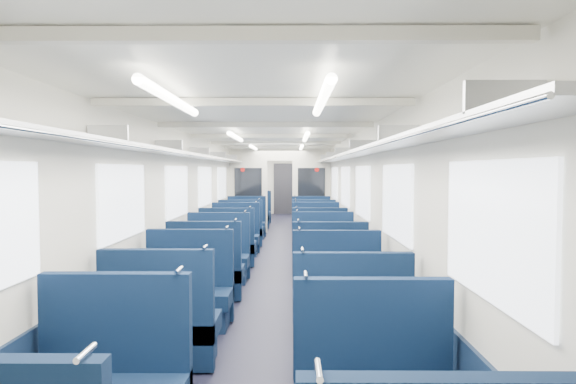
# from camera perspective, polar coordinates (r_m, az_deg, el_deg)

# --- Properties ---
(floor) EXTENTS (2.80, 18.00, 0.01)m
(floor) POSITION_cam_1_polar(r_m,az_deg,el_deg) (10.20, -1.42, -7.21)
(floor) COLOR black
(floor) RESTS_ON ground
(ceiling) EXTENTS (2.80, 18.00, 0.01)m
(ceiling) POSITION_cam_1_polar(r_m,az_deg,el_deg) (10.06, -1.44, 6.09)
(ceiling) COLOR silver
(ceiling) RESTS_ON wall_left
(wall_left) EXTENTS (0.02, 18.00, 2.35)m
(wall_left) POSITION_cam_1_polar(r_m,az_deg,el_deg) (10.20, -9.31, -0.60)
(wall_left) COLOR beige
(wall_left) RESTS_ON floor
(dado_left) EXTENTS (0.03, 17.90, 0.70)m
(dado_left) POSITION_cam_1_polar(r_m,az_deg,el_deg) (10.28, -9.19, -5.19)
(dado_left) COLOR #0E1C31
(dado_left) RESTS_ON floor
(wall_right) EXTENTS (0.02, 18.00, 2.35)m
(wall_right) POSITION_cam_1_polar(r_m,az_deg,el_deg) (10.11, 6.52, -0.61)
(wall_right) COLOR beige
(wall_right) RESTS_ON floor
(dado_right) EXTENTS (0.03, 17.90, 0.70)m
(dado_right) POSITION_cam_1_polar(r_m,az_deg,el_deg) (10.19, 6.41, -5.24)
(dado_right) COLOR #0E1C31
(dado_right) RESTS_ON floor
(wall_far) EXTENTS (2.80, 0.02, 2.35)m
(wall_far) POSITION_cam_1_polar(r_m,az_deg,el_deg) (19.05, -0.56, 0.92)
(wall_far) COLOR beige
(wall_far) RESTS_ON floor
(luggage_rack_left) EXTENTS (0.36, 17.40, 0.18)m
(luggage_rack_left) POSITION_cam_1_polar(r_m,az_deg,el_deg) (10.16, -8.30, 3.90)
(luggage_rack_left) COLOR #B2B5BA
(luggage_rack_left) RESTS_ON wall_left
(luggage_rack_right) EXTENTS (0.36, 17.40, 0.18)m
(luggage_rack_right) POSITION_cam_1_polar(r_m,az_deg,el_deg) (10.08, 5.49, 3.93)
(luggage_rack_right) COLOR #B2B5BA
(luggage_rack_right) RESTS_ON wall_right
(windows) EXTENTS (2.78, 15.60, 0.75)m
(windows) POSITION_cam_1_polar(r_m,az_deg,el_deg) (9.59, -1.52, 0.70)
(windows) COLOR white
(windows) RESTS_ON wall_left
(ceiling_fittings) EXTENTS (2.70, 16.06, 0.11)m
(ceiling_fittings) POSITION_cam_1_polar(r_m,az_deg,el_deg) (9.80, -1.49, 5.82)
(ceiling_fittings) COLOR beige
(ceiling_fittings) RESTS_ON ceiling
(end_door) EXTENTS (0.75, 0.06, 2.00)m
(end_door) POSITION_cam_1_polar(r_m,az_deg,el_deg) (19.00, -0.56, 0.39)
(end_door) COLOR black
(end_door) RESTS_ON floor
(bulkhead) EXTENTS (2.80, 0.10, 2.35)m
(bulkhead) POSITION_cam_1_polar(r_m,az_deg,el_deg) (13.32, -0.98, 0.44)
(bulkhead) COLOR beige
(bulkhead) RESTS_ON floor
(seat_4) EXTENTS (0.98, 0.54, 1.10)m
(seat_4) POSITION_cam_1_polar(r_m,az_deg,el_deg) (4.56, -14.81, -15.42)
(seat_4) COLOR #0C1F3B
(seat_4) RESTS_ON floor
(seat_5) EXTENTS (0.98, 0.54, 1.10)m
(seat_5) POSITION_cam_1_polar(r_m,az_deg,el_deg) (4.30, 7.45, -16.45)
(seat_5) COLOR #0C1F3B
(seat_5) RESTS_ON floor
(seat_6) EXTENTS (0.98, 0.54, 1.10)m
(seat_6) POSITION_cam_1_polar(r_m,az_deg,el_deg) (5.59, -11.78, -12.00)
(seat_6) COLOR #0C1F3B
(seat_6) RESTS_ON floor
(seat_7) EXTENTS (0.98, 0.54, 1.10)m
(seat_7) POSITION_cam_1_polar(r_m,az_deg,el_deg) (5.41, 5.91, -12.43)
(seat_7) COLOR #0C1F3B
(seat_7) RESTS_ON floor
(seat_8) EXTENTS (0.98, 0.54, 1.10)m
(seat_8) POSITION_cam_1_polar(r_m,az_deg,el_deg) (6.66, -9.71, -9.59)
(seat_8) COLOR #0C1F3B
(seat_8) RESTS_ON floor
(seat_9) EXTENTS (0.98, 0.54, 1.10)m
(seat_9) POSITION_cam_1_polar(r_m,az_deg,el_deg) (6.52, 4.93, -9.83)
(seat_9) COLOR #0C1F3B
(seat_9) RESTS_ON floor
(seat_10) EXTENTS (0.98, 0.54, 1.10)m
(seat_10) POSITION_cam_1_polar(r_m,az_deg,el_deg) (7.65, -8.34, -7.97)
(seat_10) COLOR #0C1F3B
(seat_10) RESTS_ON floor
(seat_11) EXTENTS (0.98, 0.54, 1.10)m
(seat_11) POSITION_cam_1_polar(r_m,az_deg,el_deg) (7.72, 4.21, -7.86)
(seat_11) COLOR #0C1F3B
(seat_11) RESTS_ON floor
(seat_12) EXTENTS (0.98, 0.54, 1.10)m
(seat_12) POSITION_cam_1_polar(r_m,az_deg,el_deg) (8.80, -7.17, -6.57)
(seat_12) COLOR #0C1F3B
(seat_12) RESTS_ON floor
(seat_13) EXTENTS (0.98, 0.54, 1.10)m
(seat_13) POSITION_cam_1_polar(r_m,az_deg,el_deg) (8.79, 3.74, -6.57)
(seat_13) COLOR #0C1F3B
(seat_13) RESTS_ON floor
(seat_14) EXTENTS (0.98, 0.54, 1.10)m
(seat_14) POSITION_cam_1_polar(r_m,az_deg,el_deg) (9.94, -6.28, -5.51)
(seat_14) COLOR #0C1F3B
(seat_14) RESTS_ON floor
(seat_15) EXTENTS (0.98, 0.54, 1.10)m
(seat_15) POSITION_cam_1_polar(r_m,az_deg,el_deg) (10.00, 3.33, -5.44)
(seat_15) COLOR #0C1F3B
(seat_15) RESTS_ON floor
(seat_16) EXTENTS (0.98, 0.54, 1.10)m
(seat_16) POSITION_cam_1_polar(r_m,az_deg,el_deg) (11.05, -5.60, -4.69)
(seat_16) COLOR #0C1F3B
(seat_16) RESTS_ON floor
(seat_17) EXTENTS (0.98, 0.54, 1.10)m
(seat_17) POSITION_cam_1_polar(r_m,az_deg,el_deg) (11.05, 3.05, -4.67)
(seat_17) COLOR #0C1F3B
(seat_17) RESTS_ON floor
(seat_18) EXTENTS (0.98, 0.54, 1.10)m
(seat_18) POSITION_cam_1_polar(r_m,az_deg,el_deg) (12.32, -4.97, -3.92)
(seat_18) COLOR #0C1F3B
(seat_18) RESTS_ON floor
(seat_19) EXTENTS (0.98, 0.54, 1.10)m
(seat_19) POSITION_cam_1_polar(r_m,az_deg,el_deg) (12.25, 2.79, -3.95)
(seat_19) COLOR #0C1F3B
(seat_19) RESTS_ON floor
(seat_20) EXTENTS (0.98, 0.54, 1.10)m
(seat_20) POSITION_cam_1_polar(r_m,az_deg,el_deg) (14.30, -4.22, -3.01)
(seat_20) COLOR #0C1F3B
(seat_20) RESTS_ON floor
(seat_21) EXTENTS (0.98, 0.54, 1.10)m
(seat_21) POSITION_cam_1_polar(r_m,az_deg,el_deg) (14.32, 2.44, -3.00)
(seat_21) COLOR #0C1F3B
(seat_21) RESTS_ON floor
(seat_22) EXTENTS (0.98, 0.54, 1.10)m
(seat_22) POSITION_cam_1_polar(r_m,az_deg,el_deg) (15.42, -3.88, -2.60)
(seat_22) COLOR #0C1F3B
(seat_22) RESTS_ON floor
(seat_23) EXTENTS (0.98, 0.54, 1.10)m
(seat_23) POSITION_cam_1_polar(r_m,az_deg,el_deg) (15.39, 2.30, -2.61)
(seat_23) COLOR #0C1F3B
(seat_23) RESTS_ON floor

